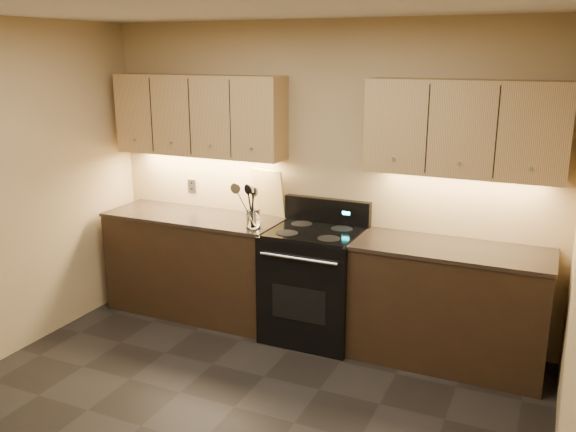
# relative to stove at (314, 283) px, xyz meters

# --- Properties ---
(wall_back) EXTENTS (4.00, 0.04, 2.60)m
(wall_back) POSITION_rel_stove_xyz_m (-0.08, 0.32, 0.82)
(wall_back) COLOR tan
(wall_back) RESTS_ON ground
(counter_left) EXTENTS (1.62, 0.62, 0.93)m
(counter_left) POSITION_rel_stove_xyz_m (-1.18, 0.02, -0.01)
(counter_left) COLOR black
(counter_left) RESTS_ON ground
(counter_right) EXTENTS (1.46, 0.62, 0.93)m
(counter_right) POSITION_rel_stove_xyz_m (1.10, 0.02, -0.01)
(counter_right) COLOR black
(counter_right) RESTS_ON ground
(stove) EXTENTS (0.76, 0.68, 1.14)m
(stove) POSITION_rel_stove_xyz_m (0.00, 0.00, 0.00)
(stove) COLOR black
(stove) RESTS_ON ground
(upper_cab_left) EXTENTS (1.60, 0.30, 0.70)m
(upper_cab_left) POSITION_rel_stove_xyz_m (-1.18, 0.17, 1.32)
(upper_cab_left) COLOR tan
(upper_cab_left) RESTS_ON wall_back
(upper_cab_right) EXTENTS (1.44, 0.30, 0.70)m
(upper_cab_right) POSITION_rel_stove_xyz_m (1.10, 0.17, 1.32)
(upper_cab_right) COLOR tan
(upper_cab_right) RESTS_ON wall_back
(outlet_plate) EXTENTS (0.08, 0.01, 0.12)m
(outlet_plate) POSITION_rel_stove_xyz_m (-1.38, 0.31, 0.64)
(outlet_plate) COLOR #B2B5BA
(outlet_plate) RESTS_ON wall_back
(utensil_crock) EXTENTS (0.15, 0.15, 0.15)m
(utensil_crock) POSITION_rel_stove_xyz_m (-0.50, -0.13, 0.52)
(utensil_crock) COLOR white
(utensil_crock) RESTS_ON counter_left
(cutting_board) EXTENTS (0.34, 0.15, 0.42)m
(cutting_board) POSITION_rel_stove_xyz_m (-0.56, 0.28, 0.66)
(cutting_board) COLOR tan
(cutting_board) RESTS_ON counter_left
(wooden_spoon) EXTENTS (0.10, 0.13, 0.32)m
(wooden_spoon) POSITION_rel_stove_xyz_m (-0.54, -0.14, 0.62)
(wooden_spoon) COLOR tan
(wooden_spoon) RESTS_ON utensil_crock
(black_spoon) EXTENTS (0.09, 0.11, 0.36)m
(black_spoon) POSITION_rel_stove_xyz_m (-0.51, -0.11, 0.64)
(black_spoon) COLOR black
(black_spoon) RESTS_ON utensil_crock
(black_turner) EXTENTS (0.11, 0.16, 0.34)m
(black_turner) POSITION_rel_stove_xyz_m (-0.50, -0.16, 0.63)
(black_turner) COLOR black
(black_turner) RESTS_ON utensil_crock
(steel_spatula) EXTENTS (0.15, 0.13, 0.36)m
(steel_spatula) POSITION_rel_stove_xyz_m (-0.48, -0.13, 0.64)
(steel_spatula) COLOR silver
(steel_spatula) RESTS_ON utensil_crock
(steel_skimmer) EXTENTS (0.27, 0.12, 0.38)m
(steel_skimmer) POSITION_rel_stove_xyz_m (-0.47, -0.15, 0.66)
(steel_skimmer) COLOR silver
(steel_skimmer) RESTS_ON utensil_crock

